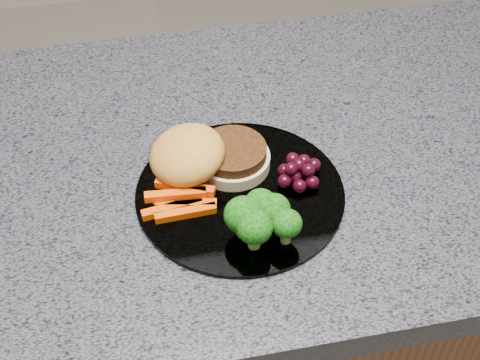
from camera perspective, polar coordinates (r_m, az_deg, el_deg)
name	(u,v)px	position (r m, az deg, el deg)	size (l,w,h in m)	color
island_cabinet	(245,338)	(1.26, 0.45, -13.32)	(1.20, 0.60, 0.86)	brown
countertop	(247,162)	(0.90, 0.61, 1.59)	(1.20, 0.60, 0.04)	#52525C
plate	(240,193)	(0.83, 0.00, -1.11)	(0.26, 0.26, 0.01)	white
burger	(204,158)	(0.84, -3.12, 1.88)	(0.18, 0.12, 0.05)	beige
carrot_sticks	(181,200)	(0.81, -5.06, -1.74)	(0.09, 0.06, 0.02)	#DD4803
broccoli	(260,217)	(0.76, 1.75, -3.14)	(0.09, 0.07, 0.05)	olive
grape_bunch	(299,171)	(0.84, 5.10, 0.75)	(0.06, 0.05, 0.03)	black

